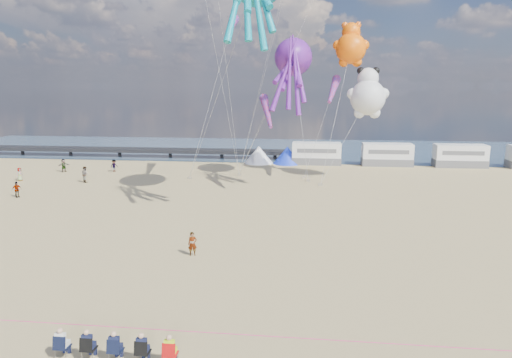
{
  "coord_description": "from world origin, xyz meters",
  "views": [
    {
      "loc": [
        4.73,
        -22.8,
        10.56
      ],
      "look_at": [
        1.47,
        6.0,
        4.66
      ],
      "focal_mm": 32.0,
      "sensor_mm": 36.0,
      "label": 1
    }
  ],
  "objects_px": {
    "motorhome_2": "(460,156)",
    "beachgoer_1": "(85,174)",
    "motorhome_0": "(316,153)",
    "windsock_right": "(267,112)",
    "spectator_row": "(116,345)",
    "beachgoer_4": "(64,165)",
    "sandbag_a": "(189,178)",
    "sandbag_d": "(304,178)",
    "kite_teddy_orange": "(351,49)",
    "beachgoer_3": "(17,190)",
    "tent_blue": "(287,155)",
    "beachgoer_0": "(20,174)",
    "motorhome_1": "(387,155)",
    "kite_panda": "(368,98)",
    "tent_white": "(259,155)",
    "beachgoer_2": "(114,166)",
    "sandbag_c": "(320,185)",
    "windsock_mid": "(333,90)",
    "sandbag_b": "(308,181)",
    "sandbag_e": "(239,175)",
    "windsock_left": "(231,27)",
    "standing_person": "(193,244)",
    "kite_octopus_purple": "(293,57)"
  },
  "relations": [
    {
      "from": "motorhome_2",
      "to": "beachgoer_1",
      "type": "xyz_separation_m",
      "value": [
        -44.94,
        -15.17,
        -0.6
      ]
    },
    {
      "from": "motorhome_0",
      "to": "windsock_right",
      "type": "relative_size",
      "value": 1.18
    },
    {
      "from": "spectator_row",
      "to": "beachgoer_4",
      "type": "relative_size",
      "value": 3.71
    },
    {
      "from": "sandbag_a",
      "to": "sandbag_d",
      "type": "distance_m",
      "value": 13.35
    },
    {
      "from": "kite_teddy_orange",
      "to": "beachgoer_3",
      "type": "bearing_deg",
      "value": -178.09
    },
    {
      "from": "tent_blue",
      "to": "sandbag_d",
      "type": "distance_m",
      "value": 10.69
    },
    {
      "from": "beachgoer_0",
      "to": "kite_teddy_orange",
      "type": "relative_size",
      "value": 0.26
    },
    {
      "from": "motorhome_1",
      "to": "kite_teddy_orange",
      "type": "bearing_deg",
      "value": -122.4
    },
    {
      "from": "kite_panda",
      "to": "kite_teddy_orange",
      "type": "relative_size",
      "value": 1.14
    },
    {
      "from": "motorhome_2",
      "to": "tent_blue",
      "type": "height_order",
      "value": "motorhome_2"
    },
    {
      "from": "tent_white",
      "to": "beachgoer_3",
      "type": "xyz_separation_m",
      "value": [
        -21.14,
        -22.71,
        -0.42
      ]
    },
    {
      "from": "beachgoer_2",
      "to": "sandbag_c",
      "type": "relative_size",
      "value": 3.11
    },
    {
      "from": "tent_white",
      "to": "spectator_row",
      "type": "height_order",
      "value": "tent_white"
    },
    {
      "from": "tent_white",
      "to": "beachgoer_1",
      "type": "relative_size",
      "value": 2.21
    },
    {
      "from": "tent_blue",
      "to": "spectator_row",
      "type": "distance_m",
      "value": 47.61
    },
    {
      "from": "sandbag_a",
      "to": "kite_panda",
      "type": "height_order",
      "value": "kite_panda"
    },
    {
      "from": "beachgoer_0",
      "to": "beachgoer_3",
      "type": "distance_m",
      "value": 8.76
    },
    {
      "from": "motorhome_1",
      "to": "tent_white",
      "type": "relative_size",
      "value": 1.65
    },
    {
      "from": "beachgoer_0",
      "to": "windsock_mid",
      "type": "bearing_deg",
      "value": -61.43
    },
    {
      "from": "tent_blue",
      "to": "spectator_row",
      "type": "height_order",
      "value": "tent_blue"
    },
    {
      "from": "beachgoer_4",
      "to": "sandbag_d",
      "type": "distance_m",
      "value": 30.1
    },
    {
      "from": "tent_blue",
      "to": "sandbag_b",
      "type": "distance_m",
      "value": 12.41
    },
    {
      "from": "motorhome_0",
      "to": "sandbag_e",
      "type": "relative_size",
      "value": 13.2
    },
    {
      "from": "motorhome_0",
      "to": "beachgoer_3",
      "type": "height_order",
      "value": "motorhome_0"
    },
    {
      "from": "windsock_mid",
      "to": "beachgoer_3",
      "type": "bearing_deg",
      "value": -147.9
    },
    {
      "from": "beachgoer_1",
      "to": "windsock_left",
      "type": "distance_m",
      "value": 22.82
    },
    {
      "from": "sandbag_a",
      "to": "windsock_right",
      "type": "xyz_separation_m",
      "value": [
        9.51,
        -5.5,
        8.0
      ]
    },
    {
      "from": "windsock_left",
      "to": "standing_person",
      "type": "bearing_deg",
      "value": -90.18
    },
    {
      "from": "motorhome_2",
      "to": "beachgoer_1",
      "type": "height_order",
      "value": "motorhome_2"
    },
    {
      "from": "beachgoer_0",
      "to": "sandbag_e",
      "type": "relative_size",
      "value": 3.03
    },
    {
      "from": "windsock_mid",
      "to": "windsock_right",
      "type": "relative_size",
      "value": 1.05
    },
    {
      "from": "motorhome_2",
      "to": "beachgoer_0",
      "type": "xyz_separation_m",
      "value": [
        -52.74,
        -15.26,
        -0.74
      ]
    },
    {
      "from": "sandbag_b",
      "to": "tent_white",
      "type": "bearing_deg",
      "value": 119.96
    },
    {
      "from": "windsock_left",
      "to": "beachgoer_0",
      "type": "bearing_deg",
      "value": 179.67
    },
    {
      "from": "beachgoer_1",
      "to": "windsock_left",
      "type": "relative_size",
      "value": 0.26
    },
    {
      "from": "motorhome_1",
      "to": "sandbag_d",
      "type": "relative_size",
      "value": 13.2
    },
    {
      "from": "tent_white",
      "to": "beachgoer_3",
      "type": "relative_size",
      "value": 2.58
    },
    {
      "from": "tent_white",
      "to": "motorhome_1",
      "type": "bearing_deg",
      "value": 0.0
    },
    {
      "from": "motorhome_0",
      "to": "beachgoer_2",
      "type": "distance_m",
      "value": 26.85
    },
    {
      "from": "beachgoer_1",
      "to": "windsock_right",
      "type": "distance_m",
      "value": 21.99
    },
    {
      "from": "beachgoer_3",
      "to": "beachgoer_2",
      "type": "bearing_deg",
      "value": 19.49
    },
    {
      "from": "tent_blue",
      "to": "kite_octopus_purple",
      "type": "relative_size",
      "value": 0.38
    },
    {
      "from": "kite_teddy_orange",
      "to": "beachgoer_2",
      "type": "bearing_deg",
      "value": 157.82
    },
    {
      "from": "sandbag_c",
      "to": "sandbag_e",
      "type": "distance_m",
      "value": 10.7
    },
    {
      "from": "beachgoer_4",
      "to": "beachgoer_2",
      "type": "bearing_deg",
      "value": -47.77
    },
    {
      "from": "motorhome_0",
      "to": "windsock_mid",
      "type": "height_order",
      "value": "windsock_mid"
    },
    {
      "from": "windsock_right",
      "to": "beachgoer_1",
      "type": "bearing_deg",
      "value": 159.92
    },
    {
      "from": "tent_white",
      "to": "windsock_left",
      "type": "distance_m",
      "value": 20.98
    },
    {
      "from": "sandbag_e",
      "to": "kite_teddy_orange",
      "type": "relative_size",
      "value": 0.09
    },
    {
      "from": "sandbag_c",
      "to": "windsock_left",
      "type": "height_order",
      "value": "windsock_left"
    }
  ]
}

